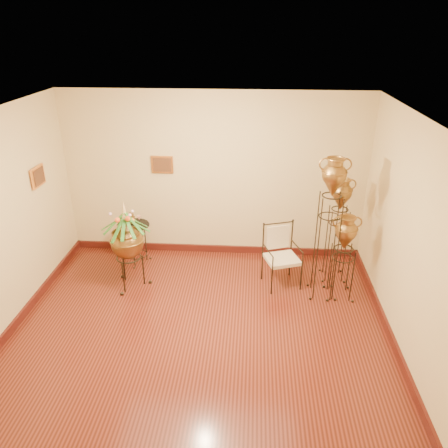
# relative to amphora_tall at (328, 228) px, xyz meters

# --- Properties ---
(ground) EXTENTS (5.00, 5.00, 0.00)m
(ground) POSITION_rel_amphora_tall_xyz_m (-1.72, -1.28, -1.09)
(ground) COLOR maroon
(ground) RESTS_ON ground
(room_shell) EXTENTS (5.02, 5.02, 2.81)m
(room_shell) POSITION_rel_amphora_tall_xyz_m (-1.73, -1.28, 0.64)
(room_shell) COLOR beige
(room_shell) RESTS_ON ground
(amphora_tall) EXTENTS (0.50, 0.50, 2.14)m
(amphora_tall) POSITION_rel_amphora_tall_xyz_m (0.00, 0.00, 0.00)
(amphora_tall) COLOR black
(amphora_tall) RESTS_ON ground
(amphora_mid) EXTENTS (0.47, 0.47, 1.68)m
(amphora_mid) POSITION_rel_amphora_tall_xyz_m (0.23, 0.48, -0.24)
(amphora_mid) COLOR black
(amphora_mid) RESTS_ON ground
(amphora_short) EXTENTS (0.41, 0.41, 1.32)m
(amphora_short) POSITION_rel_amphora_tall_xyz_m (0.25, -0.03, -0.44)
(amphora_short) COLOR black
(amphora_short) RESTS_ON ground
(planter_urn) EXTENTS (0.96, 0.96, 1.44)m
(planter_urn) POSITION_rel_amphora_tall_xyz_m (-2.92, 0.01, -0.29)
(planter_urn) COLOR black
(planter_urn) RESTS_ON ground
(armchair) EXTENTS (0.68, 0.66, 0.97)m
(armchair) POSITION_rel_amphora_tall_xyz_m (-0.60, 0.21, -0.61)
(armchair) COLOR black
(armchair) RESTS_ON ground
(side_table) EXTENTS (0.64, 0.64, 0.90)m
(side_table) POSITION_rel_amphora_tall_xyz_m (-3.01, 0.73, -0.72)
(side_table) COLOR black
(side_table) RESTS_ON ground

